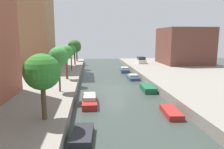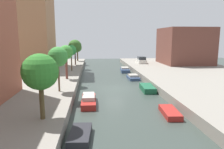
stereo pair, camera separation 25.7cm
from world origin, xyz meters
The scene contains 17 objects.
ground_plane centered at (0.00, 0.00, 0.00)m, with size 84.00×84.00×0.00m, color #333D38.
quay_right centered at (15.00, 0.00, 0.50)m, with size 20.00×64.00×1.00m, color gray.
apartment_tower_far centered at (-16.00, 16.39, 10.85)m, with size 10.00×9.32×19.71m, color #9E704C.
low_block_right centered at (18.00, 18.69, 5.02)m, with size 10.00×10.38×8.04m, color brown.
street_tree_0 centered at (-6.63, -12.78, 4.44)m, with size 2.59×2.59×4.77m.
street_tree_1 centered at (-6.63, -4.72, 4.79)m, with size 2.15×2.15×4.90m.
street_tree_2 centered at (-6.63, 2.54, 4.72)m, with size 2.01×2.01×4.82m.
street_tree_3 centered at (-6.63, 10.17, 4.63)m, with size 1.85×1.85×4.60m.
street_tree_4 centered at (-6.63, 18.82, 5.01)m, with size 2.86×2.86×5.46m.
street_tree_5 centered at (-6.63, 26.40, 4.34)m, with size 2.23×2.23×4.51m.
parked_car centered at (8.56, 20.62, 1.64)m, with size 1.94×4.38×1.53m.
moored_boat_left_1 centered at (-3.87, -14.17, 0.27)m, with size 1.62×3.19×0.53m.
moored_boat_left_2 centered at (-3.40, -6.54, 0.41)m, with size 1.46×4.44×0.98m.
moored_boat_right_1 centered at (3.88, -10.40, 0.25)m, with size 1.54×3.37×0.50m.
moored_boat_right_2 centered at (4.15, -1.64, 0.34)m, with size 1.69×3.79×0.69m.
moored_boat_right_3 centered at (3.81, 6.33, 0.33)m, with size 1.76×3.50×0.80m.
moored_boat_right_4 centered at (3.68, 14.21, 0.40)m, with size 1.93×4.21×0.92m.
Camera 2 is at (-2.99, -27.79, 6.81)m, focal length 33.82 mm.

